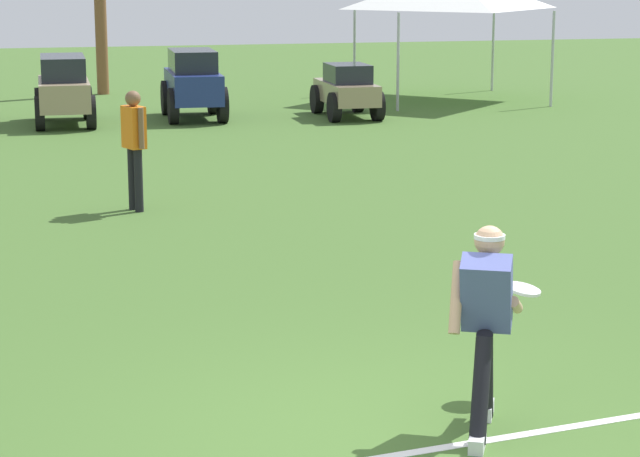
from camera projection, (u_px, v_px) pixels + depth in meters
ground_plane at (382, 438)px, 8.49m from camera, size 80.00×80.00×0.00m
field_line_paint at (395, 455)px, 8.19m from camera, size 20.05×3.11×0.01m
frisbee_thrower at (486, 318)px, 8.52m from camera, size 0.75×0.95×1.42m
frisbee_in_flight at (523, 289)px, 9.27m from camera, size 0.38×0.38×0.08m
teammate_midfield at (134, 139)px, 16.00m from camera, size 0.31×0.49×1.56m
parked_car_slot_b at (64, 88)px, 24.56m from camera, size 1.19×2.42×1.34m
parked_car_slot_c at (193, 82)px, 25.42m from camera, size 1.23×2.38×1.40m
parked_car_slot_d at (347, 90)px, 25.72m from camera, size 1.09×2.20×1.10m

